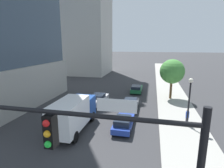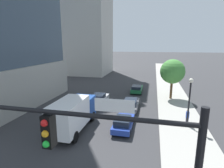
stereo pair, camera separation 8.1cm
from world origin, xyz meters
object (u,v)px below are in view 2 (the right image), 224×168
(car_gray, at_px, (131,104))
(box_truck, at_px, (73,113))
(street_lamp, at_px, (190,95))
(car_green, at_px, (137,89))
(car_silver, at_px, (99,99))
(construction_building, at_px, (82,5))
(pedestrian_blue_shirt, at_px, (187,117))
(car_blue, at_px, (123,122))
(street_tree, at_px, (172,72))

(car_gray, bearing_deg, box_truck, -122.87)
(street_lamp, xyz_separation_m, car_green, (-6.33, 12.55, -2.80))
(car_silver, relative_size, box_truck, 0.70)
(construction_building, distance_m, box_truck, 40.57)
(box_truck, distance_m, pedestrian_blue_shirt, 11.62)
(car_green, xyz_separation_m, box_truck, (-4.71, -15.92, 1.19))
(street_lamp, bearing_deg, car_blue, -163.51)
(street_tree, height_order, car_blue, street_tree)
(car_gray, relative_size, pedestrian_blue_shirt, 2.76)
(pedestrian_blue_shirt, bearing_deg, car_gray, 149.22)
(box_truck, bearing_deg, car_silver, 90.00)
(car_blue, relative_size, car_silver, 0.94)
(street_lamp, xyz_separation_m, street_tree, (-0.82, 9.68, 0.87))
(street_tree, xyz_separation_m, box_truck, (-10.22, -13.05, -2.48))
(construction_building, relative_size, street_tree, 7.23)
(car_blue, bearing_deg, car_green, 90.00)
(street_lamp, height_order, car_green, street_lamp)
(car_gray, relative_size, box_truck, 0.70)
(street_lamp, distance_m, car_silver, 12.41)
(car_gray, distance_m, car_green, 8.64)
(car_blue, height_order, pedestrian_blue_shirt, pedestrian_blue_shirt)
(car_blue, distance_m, car_silver, 8.28)
(car_green, bearing_deg, car_silver, -121.74)
(construction_building, relative_size, car_blue, 9.79)
(car_silver, height_order, box_truck, box_truck)
(car_gray, xyz_separation_m, car_blue, (0.00, -5.79, -0.02))
(car_green, height_order, pedestrian_blue_shirt, pedestrian_blue_shirt)
(pedestrian_blue_shirt, bearing_deg, car_blue, -162.40)
(car_green, bearing_deg, box_truck, -106.47)
(car_blue, distance_m, box_truck, 5.07)
(car_green, relative_size, car_blue, 0.99)
(construction_building, relative_size, pedestrian_blue_shirt, 25.43)
(car_green, bearing_deg, construction_building, 132.80)
(construction_building, xyz_separation_m, street_tree, (22.80, -21.54, -14.60))
(street_tree, relative_size, box_truck, 0.89)
(street_lamp, relative_size, box_truck, 0.73)
(car_silver, distance_m, pedestrian_blue_shirt, 12.05)
(street_tree, bearing_deg, car_blue, -115.50)
(car_blue, height_order, car_silver, car_silver)
(box_truck, bearing_deg, construction_building, 109.99)
(car_blue, bearing_deg, car_silver, 124.61)
(car_green, bearing_deg, pedestrian_blue_shirt, -62.94)
(street_lamp, xyz_separation_m, car_blue, (-6.33, -1.87, -2.79))
(pedestrian_blue_shirt, bearing_deg, car_silver, 156.49)
(street_lamp, bearing_deg, construction_building, 127.11)
(car_green, xyz_separation_m, car_blue, (0.00, -14.43, 0.01))
(box_truck, bearing_deg, car_gray, 57.13)
(construction_building, distance_m, car_green, 31.32)
(construction_building, distance_m, street_tree, 34.59)
(street_tree, height_order, car_green, street_tree)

